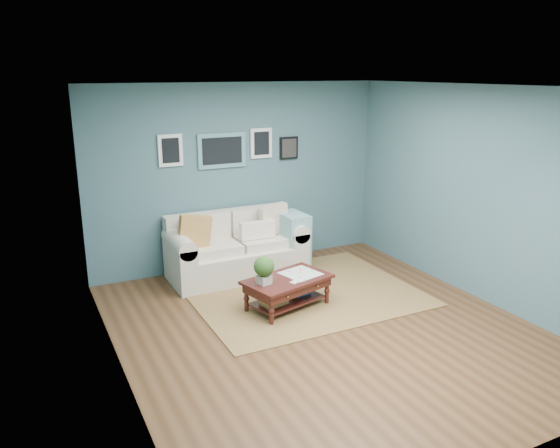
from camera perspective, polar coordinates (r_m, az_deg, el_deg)
room_shell at (r=5.97m, az=4.65°, el=1.15°), size 5.00×5.02×2.70m
area_rug at (r=7.31m, az=2.47°, el=-7.22°), size 2.89×2.31×0.01m
loveseat at (r=7.85m, az=-4.07°, el=-2.44°), size 1.96×0.89×1.01m
coffee_table at (r=6.74m, az=0.39°, el=-6.30°), size 1.18×0.86×0.74m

